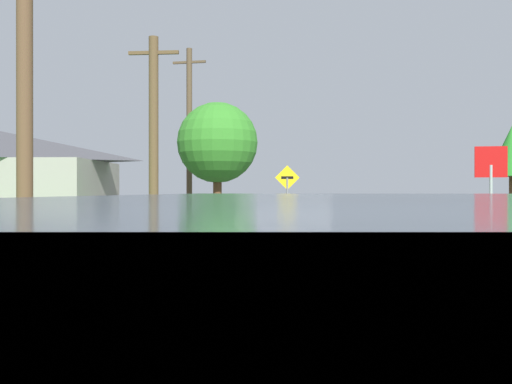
# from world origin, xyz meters

# --- Properties ---
(ground_plane) EXTENTS (120.00, 120.00, 0.00)m
(ground_plane) POSITION_xyz_m (0.00, 0.00, 0.00)
(ground_plane) COLOR #404040
(lane_stripe_center) EXTENTS (0.20, 14.00, 0.01)m
(lane_stripe_center) POSITION_xyz_m (0.00, -8.00, 0.01)
(lane_stripe_center) COLOR yellow
(lane_stripe_center) RESTS_ON ground
(stop_sign) EXTENTS (0.70, 0.13, 2.63)m
(stop_sign) POSITION_xyz_m (4.67, -2.04, 1.83)
(stop_sign) COLOR #9EA0A8
(stop_sign) RESTS_ON ground
(utility_pole_near) EXTENTS (1.79, 0.45, 8.87)m
(utility_pole_near) POSITION_xyz_m (-4.59, -5.27, 4.57)
(utility_pole_near) COLOR brown
(utility_pole_near) RESTS_ON ground
(utility_pole_mid) EXTENTS (1.80, 0.34, 7.06)m
(utility_pole_mid) POSITION_xyz_m (-4.64, 4.82, 3.62)
(utility_pole_mid) COLOR brown
(utility_pole_mid) RESTS_ON ground
(utility_pole_far) EXTENTS (1.80, 0.39, 9.15)m
(utility_pole_far) POSITION_xyz_m (-5.11, 14.90, 4.69)
(utility_pole_far) COLOR brown
(utility_pole_far) RESTS_ON ground
(direction_sign) EXTENTS (0.91, 0.08, 2.56)m
(direction_sign) POSITION_xyz_m (0.08, 6.01, 1.59)
(direction_sign) COLOR slate
(direction_sign) RESTS_ON ground
(oak_tree_left) EXTENTS (2.85, 2.85, 5.64)m
(oak_tree_left) POSITION_xyz_m (13.80, 20.75, 4.04)
(oak_tree_left) COLOR brown
(oak_tree_left) RESTS_ON ground
(pine_tree_center) EXTENTS (3.79, 3.79, 5.78)m
(pine_tree_center) POSITION_xyz_m (-3.22, 11.68, 3.87)
(pine_tree_center) COLOR brown
(pine_tree_center) RESTS_ON ground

